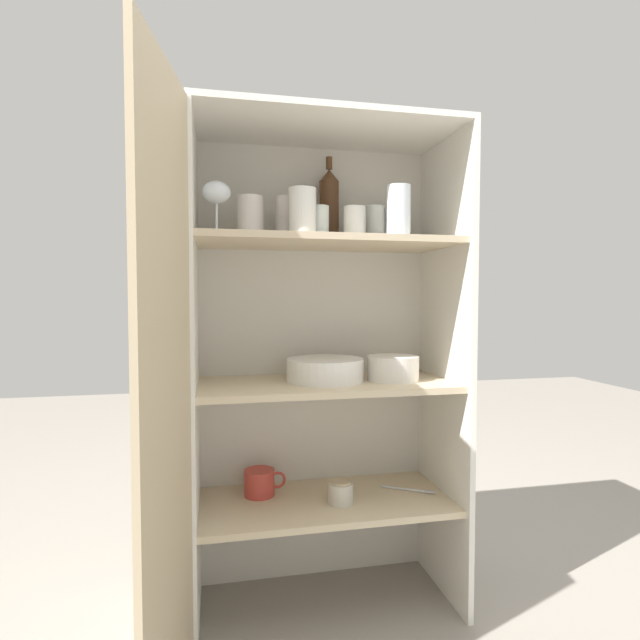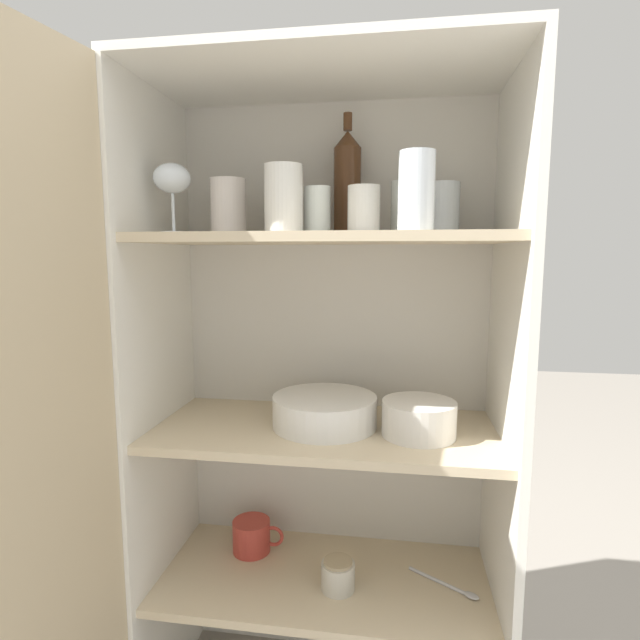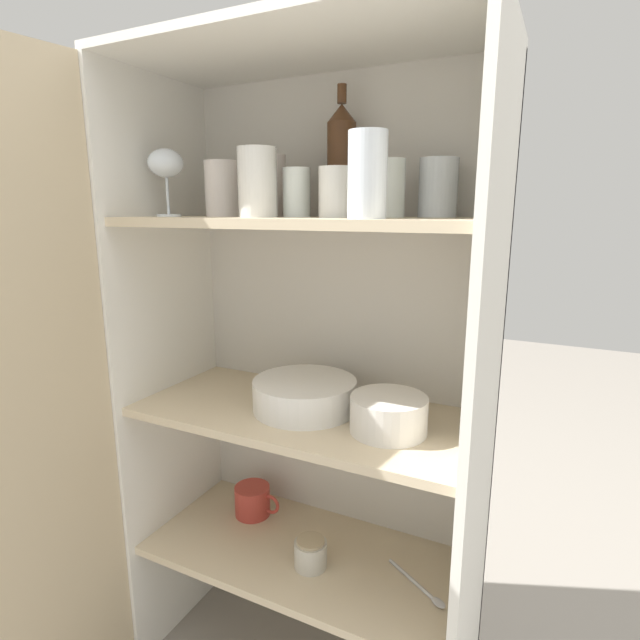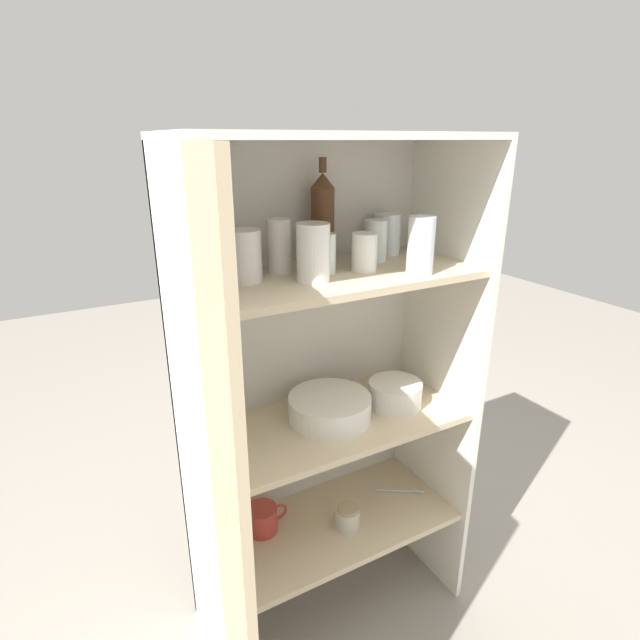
% 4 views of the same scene
% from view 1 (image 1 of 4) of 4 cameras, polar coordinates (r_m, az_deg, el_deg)
% --- Properties ---
extents(cupboard_back_panel, '(0.82, 0.02, 1.49)m').
position_cam_1_polar(cupboard_back_panel, '(1.76, -0.69, -5.10)').
color(cupboard_back_panel, silver).
rests_on(cupboard_back_panel, ground_plane).
extents(cupboard_side_left, '(0.02, 0.40, 1.49)m').
position_cam_1_polar(cupboard_side_left, '(1.54, -14.19, -6.28)').
color(cupboard_side_left, white).
rests_on(cupboard_side_left, ground_plane).
extents(cupboard_side_right, '(0.02, 0.40, 1.49)m').
position_cam_1_polar(cupboard_side_right, '(1.71, 13.99, -5.41)').
color(cupboard_side_right, white).
rests_on(cupboard_side_right, ground_plane).
extents(cupboard_top_panel, '(0.82, 0.40, 0.02)m').
position_cam_1_polar(cupboard_top_panel, '(1.64, 0.67, 21.06)').
color(cupboard_top_panel, white).
rests_on(cupboard_top_panel, cupboard_side_left).
extents(shelf_board_lower, '(0.79, 0.36, 0.02)m').
position_cam_1_polar(shelf_board_lower, '(1.69, 0.64, -20.09)').
color(shelf_board_lower, beige).
extents(shelf_board_middle, '(0.79, 0.36, 0.02)m').
position_cam_1_polar(shelf_board_middle, '(1.58, 0.65, -7.39)').
color(shelf_board_middle, beige).
extents(shelf_board_upper, '(0.79, 0.36, 0.02)m').
position_cam_1_polar(shelf_board_upper, '(1.57, 0.66, 8.83)').
color(shelf_board_upper, beige).
extents(cupboard_door, '(0.08, 0.41, 1.49)m').
position_cam_1_polar(cupboard_door, '(1.15, -17.19, -9.33)').
color(cupboard_door, tan).
rests_on(cupboard_door, ground_plane).
extents(tumbler_glass_0, '(0.08, 0.08, 0.12)m').
position_cam_1_polar(tumbler_glass_0, '(1.77, 8.27, 10.42)').
color(tumbler_glass_0, white).
rests_on(tumbler_glass_0, shelf_board_upper).
extents(tumbler_glass_1, '(0.06, 0.06, 0.10)m').
position_cam_1_polar(tumbler_glass_1, '(1.58, -0.07, 11.04)').
color(tumbler_glass_1, white).
rests_on(tumbler_glass_1, shelf_board_upper).
extents(tumbler_glass_2, '(0.08, 0.08, 0.13)m').
position_cam_1_polar(tumbler_glass_2, '(1.57, -7.97, 11.51)').
color(tumbler_glass_2, silver).
rests_on(tumbler_glass_2, shelf_board_upper).
extents(tumbler_glass_3, '(0.08, 0.08, 0.14)m').
position_cam_1_polar(tumbler_glass_3, '(1.52, -2.03, 12.15)').
color(tumbler_glass_3, white).
rests_on(tumbler_glass_3, shelf_board_upper).
extents(tumbler_glass_4, '(0.06, 0.06, 0.14)m').
position_cam_1_polar(tumbler_glass_4, '(1.63, -4.03, 11.44)').
color(tumbler_glass_4, silver).
rests_on(tumbler_glass_4, shelf_board_upper).
extents(tumbler_glass_5, '(0.07, 0.07, 0.10)m').
position_cam_1_polar(tumbler_glass_5, '(1.58, 3.97, 10.98)').
color(tumbler_glass_5, white).
rests_on(tumbler_glass_5, shelf_board_upper).
extents(tumbler_glass_6, '(0.07, 0.07, 0.15)m').
position_cam_1_polar(tumbler_glass_6, '(1.52, 8.98, 12.20)').
color(tumbler_glass_6, white).
rests_on(tumbler_glass_6, shelf_board_upper).
extents(tumbler_glass_7, '(0.06, 0.06, 0.12)m').
position_cam_1_polar(tumbler_glass_7, '(1.68, 6.23, 10.79)').
color(tumbler_glass_7, white).
rests_on(tumbler_glass_7, shelf_board_upper).
extents(wine_glass_0, '(0.08, 0.08, 0.15)m').
position_cam_1_polar(wine_glass_0, '(1.50, -11.75, 13.88)').
color(wine_glass_0, white).
rests_on(wine_glass_0, shelf_board_upper).
extents(wine_bottle, '(0.07, 0.07, 0.29)m').
position_cam_1_polar(wine_bottle, '(1.71, 1.04, 12.90)').
color(wine_bottle, '#4C2D19').
rests_on(wine_bottle, shelf_board_upper).
extents(plate_stack_white, '(0.24, 0.24, 0.07)m').
position_cam_1_polar(plate_stack_white, '(1.58, 0.49, -5.71)').
color(plate_stack_white, white).
rests_on(plate_stack_white, shelf_board_middle).
extents(mixing_bowl_large, '(0.16, 0.16, 0.08)m').
position_cam_1_polar(mixing_bowl_large, '(1.61, 8.34, -5.34)').
color(mixing_bowl_large, silver).
rests_on(mixing_bowl_large, shelf_board_middle).
extents(coffee_mug_primary, '(0.14, 0.10, 0.08)m').
position_cam_1_polar(coffee_mug_primary, '(1.71, -6.88, -17.95)').
color(coffee_mug_primary, '#BC3D33').
rests_on(coffee_mug_primary, shelf_board_lower).
extents(storage_jar, '(0.08, 0.08, 0.07)m').
position_cam_1_polar(storage_jar, '(1.64, 2.38, -19.06)').
color(storage_jar, beige).
rests_on(storage_jar, shelf_board_lower).
extents(serving_spoon, '(0.16, 0.11, 0.01)m').
position_cam_1_polar(serving_spoon, '(1.77, 10.58, -18.55)').
color(serving_spoon, silver).
rests_on(serving_spoon, shelf_board_lower).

